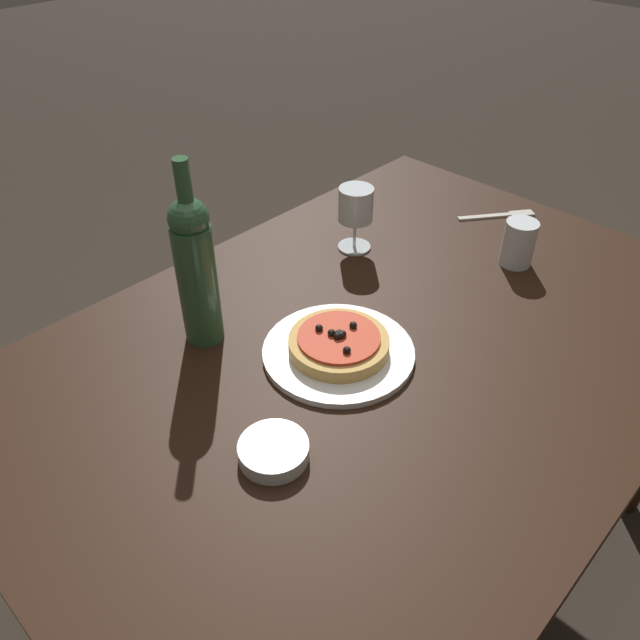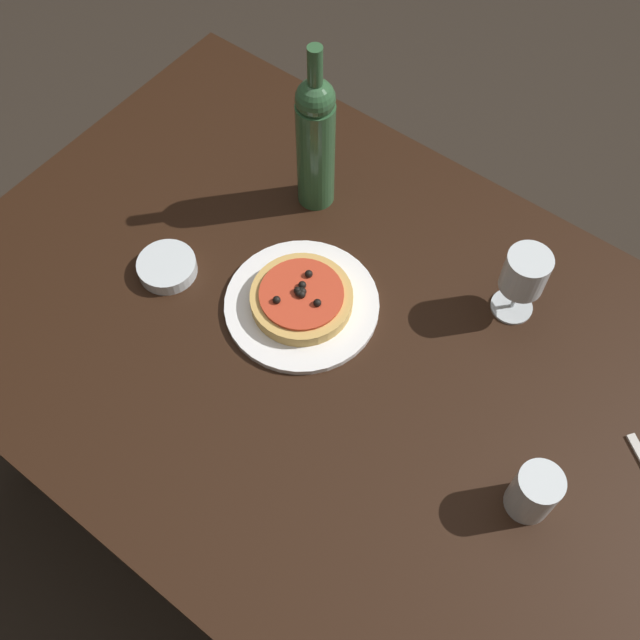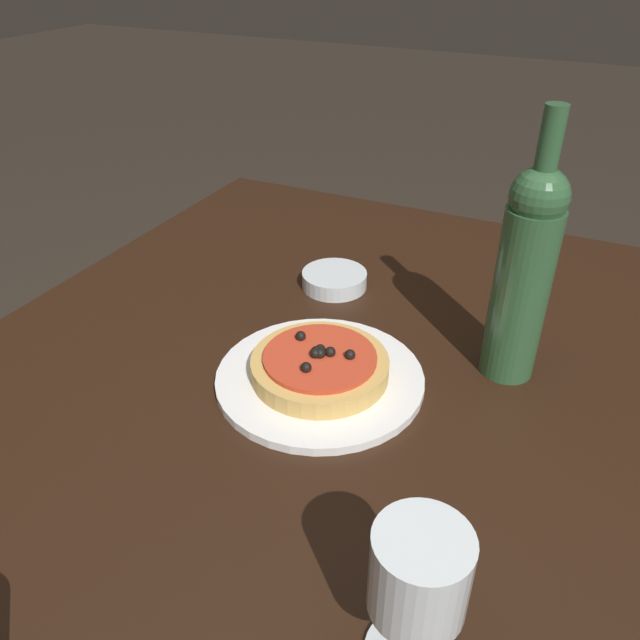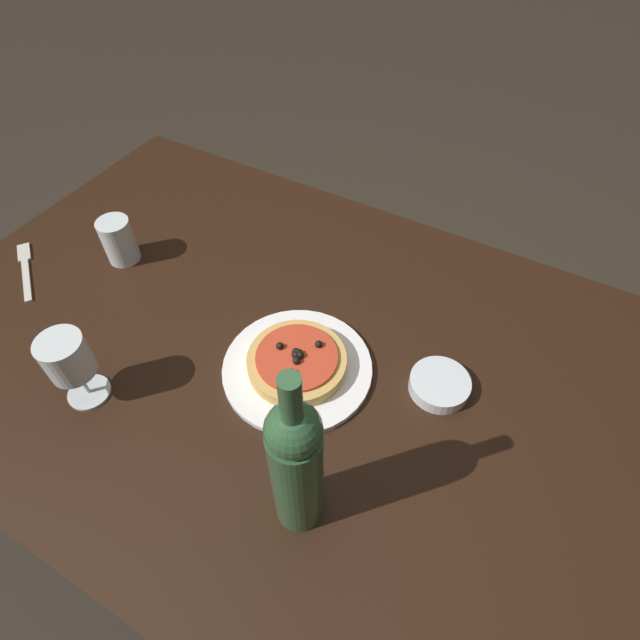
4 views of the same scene
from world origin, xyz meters
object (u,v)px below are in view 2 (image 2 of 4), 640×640
Objects in this scene: side_bowl at (167,267)px; pizza at (302,298)px; wine_glass at (525,274)px; wine_bottle at (316,140)px; water_cup at (534,492)px; dining_table at (330,363)px; dinner_plate at (302,304)px.

pizza is at bearing 20.09° from side_bowl.
wine_bottle is at bearing -178.99° from wine_glass.
wine_glass is 1.46× the size of water_cup.
wine_bottle is 0.69m from water_cup.
dining_table is 0.34m from side_bowl.
dining_table is at bearing 10.97° from side_bowl.
pizza reaches higher than side_bowl.
wine_bottle reaches higher than wine_glass.
pizza is 0.51× the size of wine_bottle.
wine_glass is 0.36m from water_cup.
wine_glass is at bearing 36.93° from dinner_plate.
wine_glass is at bearing 1.01° from wine_bottle.
side_bowl is (-0.11, -0.30, -0.14)m from wine_bottle.
dining_table is 13.97× the size of water_cup.
dinner_plate is 0.29m from wine_bottle.
water_cup is at bearing -8.39° from dinner_plate.
wine_bottle reaches higher than water_cup.
dinner_plate is 0.50m from water_cup.
side_bowl is at bearing -178.78° from water_cup.
water_cup reaches higher than pizza.
dinner_plate is at bearing 162.69° from dining_table.
side_bowl is at bearing -149.94° from wine_glass.
dining_table is at bearing -17.30° from pizza.
water_cup reaches higher than side_bowl.
water_cup is at bearing -56.64° from wine_glass.
wine_bottle is (-0.43, -0.01, 0.05)m from wine_glass.
wine_bottle is at bearing 121.76° from pizza.
side_bowl is (-0.32, -0.06, 0.10)m from dining_table.
wine_glass is 0.42× the size of wine_bottle.
dining_table is at bearing 173.46° from water_cup.
water_cup is (0.49, -0.07, 0.02)m from pizza.
pizza is 1.23× the size of wine_glass.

